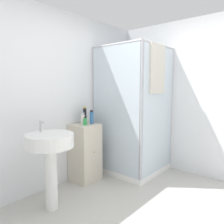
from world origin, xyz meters
name	(u,v)px	position (x,y,z in m)	size (l,w,h in m)	color
wall_back	(55,99)	(0.00, 1.70, 1.25)	(6.40, 0.06, 2.50)	silver
wall_right	(217,99)	(1.70, 0.00, 1.25)	(0.06, 6.40, 2.50)	silver
shower_enclosure	(135,139)	(1.12, 1.09, 0.56)	(0.97, 1.00, 2.07)	white
vanity_cabinet	(85,152)	(0.35, 1.48, 0.44)	(0.38, 0.39, 0.87)	beige
sink	(50,150)	(-0.45, 1.19, 0.71)	(0.54, 0.54, 1.03)	white
soap_dispenser	(85,122)	(0.30, 1.41, 0.92)	(0.06, 0.06, 0.13)	green
shampoo_bottle_tall_black	(85,115)	(0.42, 1.55, 0.99)	(0.05, 0.05, 0.25)	black
shampoo_bottle_blue	(92,117)	(0.44, 1.42, 0.97)	(0.05, 0.05, 0.21)	#2D66A3
lotion_bottle_white	(83,119)	(0.35, 1.51, 0.94)	(0.06, 0.06, 0.17)	white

